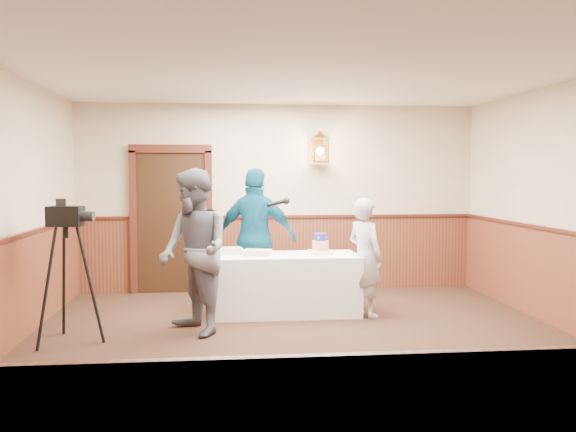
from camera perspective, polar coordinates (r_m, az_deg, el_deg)
The scene contains 10 objects.
ground at distance 5.98m, azimuth 2.21°, elevation -13.18°, with size 7.00×7.00×0.00m, color #331C13.
room_shell at distance 6.17m, azimuth 1.15°, elevation 1.71°, with size 6.02×7.02×2.81m.
display_table at distance 7.72m, azimuth -0.15°, elevation -6.38°, with size 1.80×0.80×0.75m, color white.
tiered_cake at distance 7.70m, azimuth 3.06°, elevation -2.82°, with size 0.29×0.29×0.27m.
sheet_cake_yellow at distance 7.58m, azimuth -2.92°, elevation -3.45°, with size 0.34×0.26×0.07m, color #DFD585.
sheet_cake_green at distance 7.76m, azimuth -5.56°, elevation -3.27°, with size 0.33×0.27×0.08m, color #B1E19F.
interviewer at distance 6.74m, azimuth -8.77°, elevation -3.32°, with size 1.61×1.11×1.83m.
baker at distance 7.58m, azimuth 7.23°, elevation -3.87°, with size 0.54×0.35×1.47m, color #A4A3AA.
assistant_p at distance 8.08m, azimuth -2.99°, elevation -2.02°, with size 1.08×0.45×1.84m, color navy.
tv_camera_rig at distance 6.77m, azimuth -19.96°, elevation -5.80°, with size 0.56×0.52×1.43m.
Camera 1 is at (-0.82, -5.66, 1.77)m, focal length 38.00 mm.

